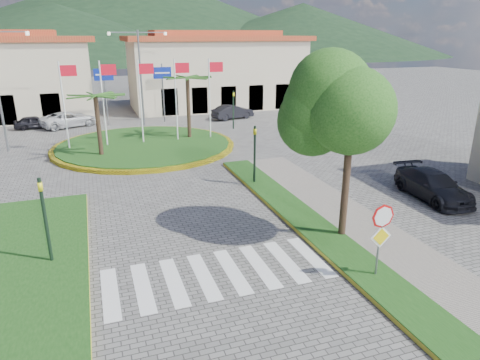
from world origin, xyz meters
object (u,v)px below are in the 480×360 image
object	(u,v)px
roundabout_island	(145,145)
stop_sign	(381,230)
white_van	(69,119)
car_side_right	(433,185)
car_dark_b	(233,112)
car_dark_a	(34,122)
deciduous_tree	(352,107)

from	to	relation	value
roundabout_island	stop_sign	bearing A→B (deg)	-76.27
roundabout_island	white_van	xyz separation A→B (m)	(-5.22, 9.48, 0.49)
roundabout_island	car_side_right	xyz separation A→B (m)	(12.00, -14.74, 0.50)
stop_sign	car_dark_b	size ratio (longest dim) A/B	0.66
stop_sign	car_side_right	distance (m)	8.93
car_dark_b	white_van	bearing A→B (deg)	71.27
roundabout_island	car_dark_b	bearing A→B (deg)	41.61
white_van	car_dark_a	world-z (taller)	white_van
white_van	car_dark_a	bearing A→B (deg)	60.71
roundabout_island	car_dark_a	world-z (taller)	roundabout_island
roundabout_island	white_van	bearing A→B (deg)	118.85
deciduous_tree	white_van	size ratio (longest dim) A/B	1.43
car_dark_b	car_side_right	world-z (taller)	car_side_right
car_side_right	car_dark_a	bearing A→B (deg)	134.54
stop_sign	deciduous_tree	world-z (taller)	deciduous_tree
car_dark_b	car_side_right	xyz separation A→B (m)	(2.63, -23.06, 0.00)
deciduous_tree	car_dark_a	xyz separation A→B (m)	(-13.50, 26.69, -4.62)
stop_sign	white_van	bearing A→B (deg)	108.92
stop_sign	car_side_right	xyz separation A→B (m)	(7.10, 5.30, -1.12)
car_dark_a	car_dark_b	distance (m)	17.43
stop_sign	car_side_right	bearing A→B (deg)	36.73
white_van	car_dark_b	world-z (taller)	car_dark_b
roundabout_island	deciduous_tree	bearing A→B (deg)	-72.09
car_dark_a	car_dark_b	xyz separation A→B (m)	(17.37, -1.37, 0.11)
car_side_right	roundabout_island	bearing A→B (deg)	134.38
car_side_right	car_dark_b	bearing A→B (deg)	101.73
car_side_right	white_van	bearing A→B (deg)	130.65
stop_sign	car_dark_a	size ratio (longest dim) A/B	0.82
deciduous_tree	car_dark_b	distance (m)	26.01
deciduous_tree	car_dark_b	size ratio (longest dim) A/B	1.69
deciduous_tree	white_van	distance (m)	28.92
stop_sign	car_dark_a	xyz separation A→B (m)	(-12.90, 29.73, -1.24)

